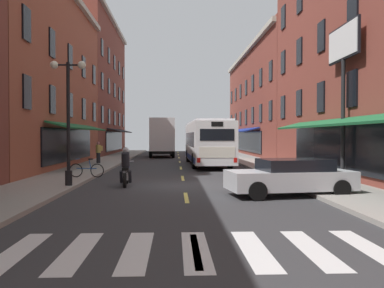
% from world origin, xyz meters
% --- Properties ---
extents(ground_plane, '(34.80, 80.00, 0.10)m').
position_xyz_m(ground_plane, '(0.00, 0.00, -0.05)').
color(ground_plane, '#333335').
extents(lane_centre_dashes, '(0.14, 73.90, 0.01)m').
position_xyz_m(lane_centre_dashes, '(0.00, -0.25, 0.00)').
color(lane_centre_dashes, '#DBCC4C').
rests_on(lane_centre_dashes, ground).
extents(crosswalk_near, '(7.10, 2.80, 0.01)m').
position_xyz_m(crosswalk_near, '(0.00, -10.00, 0.00)').
color(crosswalk_near, silver).
rests_on(crosswalk_near, ground).
extents(sidewalk_left, '(3.00, 80.00, 0.14)m').
position_xyz_m(sidewalk_left, '(-5.90, 0.00, 0.07)').
color(sidewalk_left, gray).
rests_on(sidewalk_left, ground).
extents(sidewalk_right, '(3.00, 80.00, 0.14)m').
position_xyz_m(sidewalk_right, '(5.90, 0.00, 0.07)').
color(sidewalk_right, gray).
rests_on(sidewalk_right, ground).
extents(billboard_sign, '(0.40, 3.16, 6.90)m').
position_xyz_m(billboard_sign, '(7.05, 0.21, 5.47)').
color(billboard_sign, black).
rests_on(billboard_sign, sidewalk_right).
extents(transit_bus, '(2.86, 11.55, 3.20)m').
position_xyz_m(transit_bus, '(1.96, 12.25, 1.68)').
color(transit_bus, white).
rests_on(transit_bus, ground).
extents(box_truck, '(2.71, 6.74, 3.86)m').
position_xyz_m(box_truck, '(-1.73, 23.80, 1.98)').
color(box_truck, '#B21E19').
rests_on(box_truck, ground).
extents(sedan_near, '(2.03, 4.84, 1.47)m').
position_xyz_m(sedan_near, '(-2.01, 35.51, 0.74)').
color(sedan_near, silver).
rests_on(sedan_near, ground).
extents(sedan_mid, '(4.60, 2.41, 1.31)m').
position_xyz_m(sedan_mid, '(3.73, -3.23, 0.68)').
color(sedan_mid, silver).
rests_on(sedan_mid, ground).
extents(motorcycle_rider, '(0.62, 2.07, 1.66)m').
position_xyz_m(motorcycle_rider, '(-2.50, -0.04, 0.71)').
color(motorcycle_rider, black).
rests_on(motorcycle_rider, ground).
extents(bicycle_near, '(1.70, 0.48, 0.91)m').
position_xyz_m(bicycle_near, '(-4.65, 2.28, 0.50)').
color(bicycle_near, black).
rests_on(bicycle_near, sidewalk_left).
extents(pedestrian_near, '(0.47, 0.52, 1.57)m').
position_xyz_m(pedestrian_near, '(-6.00, 12.64, 0.97)').
color(pedestrian_near, black).
rests_on(pedestrian_near, sidewalk_left).
extents(street_lamp_twin, '(1.42, 0.32, 5.01)m').
position_xyz_m(street_lamp_twin, '(-4.68, -0.95, 2.92)').
color(street_lamp_twin, black).
rests_on(street_lamp_twin, sidewalk_left).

